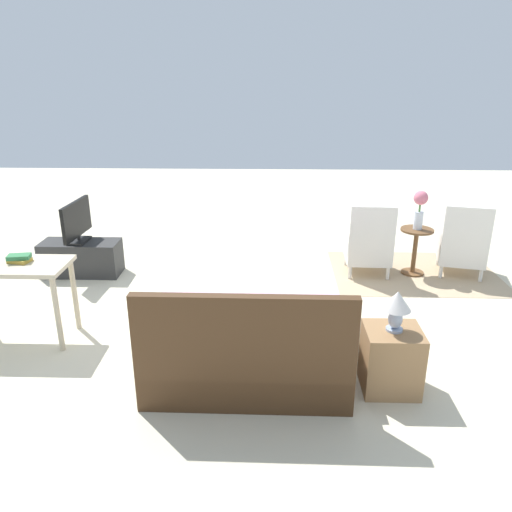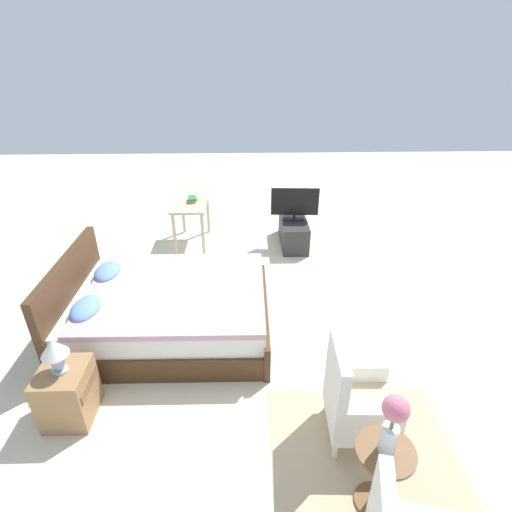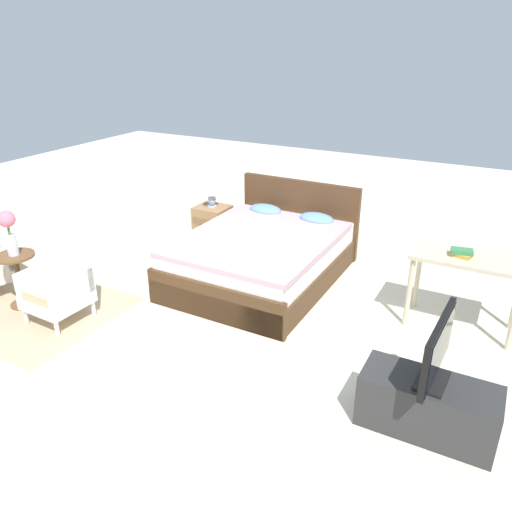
% 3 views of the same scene
% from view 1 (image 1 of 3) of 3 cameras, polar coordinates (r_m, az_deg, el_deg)
% --- Properties ---
extents(ground_plane, '(16.00, 16.00, 0.00)m').
position_cam_1_polar(ground_plane, '(5.57, -0.65, -5.31)').
color(ground_plane, beige).
extents(floor_rug, '(2.10, 1.50, 0.01)m').
position_cam_1_polar(floor_rug, '(6.67, 17.35, -1.79)').
color(floor_rug, tan).
rests_on(floor_rug, ground_plane).
extents(bed, '(1.64, 2.17, 0.96)m').
position_cam_1_polar(bed, '(4.63, -0.59, -6.82)').
color(bed, '#472D19').
rests_on(bed, ground_plane).
extents(armchair_by_window_left, '(0.65, 0.65, 0.92)m').
position_cam_1_polar(armchair_by_window_left, '(6.67, 22.52, 1.04)').
color(armchair_by_window_left, white).
rests_on(armchair_by_window_left, floor_rug).
extents(armchair_by_window_right, '(0.56, 0.56, 0.92)m').
position_cam_1_polar(armchair_by_window_right, '(6.34, 12.76, 1.19)').
color(armchair_by_window_right, white).
rests_on(armchair_by_window_right, floor_rug).
extents(side_table, '(0.40, 0.40, 0.59)m').
position_cam_1_polar(side_table, '(6.52, 17.74, 1.11)').
color(side_table, brown).
rests_on(side_table, ground_plane).
extents(flower_vase, '(0.17, 0.17, 0.48)m').
position_cam_1_polar(flower_vase, '(6.38, 18.23, 5.46)').
color(flower_vase, silver).
rests_on(flower_vase, side_table).
extents(nightstand, '(0.44, 0.41, 0.53)m').
position_cam_1_polar(nightstand, '(4.19, 15.16, -11.34)').
color(nightstand, '#997047').
rests_on(nightstand, ground_plane).
extents(table_lamp, '(0.22, 0.22, 0.33)m').
position_cam_1_polar(table_lamp, '(3.96, 15.80, -5.45)').
color(table_lamp, '#9EADC6').
rests_on(table_lamp, nightstand).
extents(tv_stand, '(0.96, 0.40, 0.43)m').
position_cam_1_polar(tv_stand, '(6.63, -19.32, -0.21)').
color(tv_stand, '#2D2D2D').
rests_on(tv_stand, ground_plane).
extents(tv_flatscreen, '(0.22, 0.74, 0.51)m').
position_cam_1_polar(tv_flatscreen, '(6.48, -19.83, 3.73)').
color(tv_flatscreen, black).
rests_on(tv_flatscreen, tv_stand).
extents(vanity_desk, '(1.04, 0.52, 0.77)m').
position_cam_1_polar(vanity_desk, '(5.11, -26.13, -2.01)').
color(vanity_desk, beige).
rests_on(vanity_desk, ground_plane).
extents(book_stack, '(0.21, 0.17, 0.07)m').
position_cam_1_polar(book_stack, '(5.06, -25.44, -0.26)').
color(book_stack, '#B79333').
rests_on(book_stack, vanity_desk).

